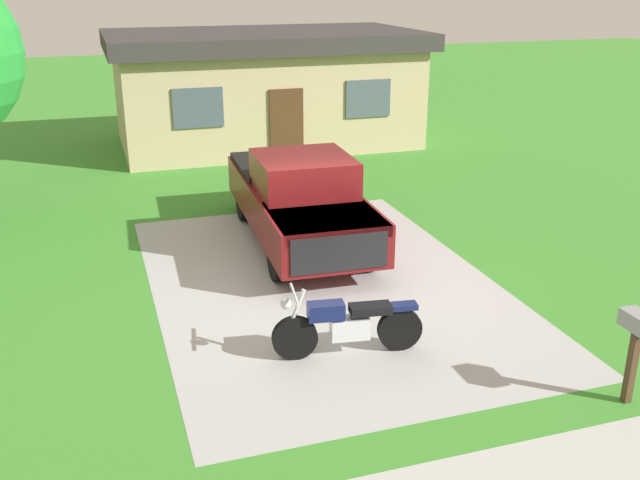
{
  "coord_description": "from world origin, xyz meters",
  "views": [
    {
      "loc": [
        -3.68,
        -11.16,
        5.24
      ],
      "look_at": [
        -0.1,
        -0.14,
        0.9
      ],
      "focal_mm": 40.38,
      "sensor_mm": 36.0,
      "label": 1
    }
  ],
  "objects_px": {
    "motorcycle": "(347,325)",
    "mailbox": "(637,334)",
    "pickup_truck": "(298,197)",
    "neighbor_house": "(265,87)"
  },
  "relations": [
    {
      "from": "pickup_truck",
      "to": "mailbox",
      "type": "relative_size",
      "value": 4.52
    },
    {
      "from": "pickup_truck",
      "to": "motorcycle",
      "type": "bearing_deg",
      "value": -98.0
    },
    {
      "from": "pickup_truck",
      "to": "mailbox",
      "type": "distance_m",
      "value": 7.41
    },
    {
      "from": "motorcycle",
      "to": "neighbor_house",
      "type": "height_order",
      "value": "neighbor_house"
    },
    {
      "from": "motorcycle",
      "to": "mailbox",
      "type": "bearing_deg",
      "value": -37.05
    },
    {
      "from": "pickup_truck",
      "to": "mailbox",
      "type": "bearing_deg",
      "value": -71.4
    },
    {
      "from": "mailbox",
      "to": "neighbor_house",
      "type": "xyz_separation_m",
      "value": [
        -0.81,
        16.06,
        0.81
      ]
    },
    {
      "from": "pickup_truck",
      "to": "mailbox",
      "type": "xyz_separation_m",
      "value": [
        2.36,
        -7.02,
        0.03
      ]
    },
    {
      "from": "mailbox",
      "to": "motorcycle",
      "type": "bearing_deg",
      "value": 142.95
    },
    {
      "from": "mailbox",
      "to": "neighbor_house",
      "type": "distance_m",
      "value": 16.1
    }
  ]
}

